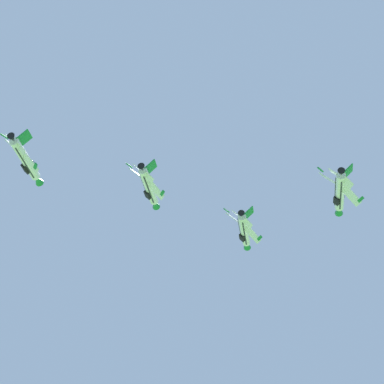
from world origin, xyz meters
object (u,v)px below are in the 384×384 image
fighter_jet_right_wing (340,192)px  fighter_jet_lead (244,231)px  fighter_jet_left_outer (26,160)px  fighter_jet_left_wing (149,187)px

fighter_jet_right_wing → fighter_jet_lead: bearing=139.2°
fighter_jet_right_wing → fighter_jet_left_outer: bearing=-165.6°
fighter_jet_left_wing → fighter_jet_right_wing: 36.46m
fighter_jet_left_outer → fighter_jet_right_wing: bearing=14.4°
fighter_jet_lead → fighter_jet_left_wing: size_ratio=1.00×
fighter_jet_left_wing → fighter_jet_left_outer: bearing=-142.0°
fighter_jet_lead → fighter_jet_left_wing: 23.27m
fighter_jet_left_wing → fighter_jet_right_wing: bearing=-1.5°
fighter_jet_lead → fighter_jet_left_outer: 47.79m
fighter_jet_lead → fighter_jet_left_outer: bearing=-140.2°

